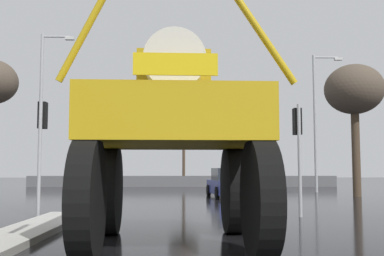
# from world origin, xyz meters

# --- Properties ---
(ground_plane) EXTENTS (120.00, 120.00, 0.00)m
(ground_plane) POSITION_xyz_m (0.00, 18.00, 0.00)
(ground_plane) COLOR black
(median_island) EXTENTS (1.20, 9.59, 0.15)m
(median_island) POSITION_xyz_m (-3.43, 6.44, 0.07)
(median_island) COLOR #B2AFA8
(median_island) RESTS_ON ground
(oversize_sprayer) EXTENTS (3.97, 5.35, 4.48)m
(oversize_sprayer) POSITION_xyz_m (-0.12, 5.67, 2.18)
(oversize_sprayer) COLOR black
(oversize_sprayer) RESTS_ON ground
(sedan_ahead) EXTENTS (2.22, 4.26, 1.52)m
(sedan_ahead) POSITION_xyz_m (2.46, 21.39, 0.71)
(sedan_ahead) COLOR navy
(sedan_ahead) RESTS_ON ground
(traffic_signal_near_left) EXTENTS (0.24, 0.54, 3.67)m
(traffic_signal_near_left) POSITION_xyz_m (-4.35, 11.10, 2.68)
(traffic_signal_near_left) COLOR #A8AAAF
(traffic_signal_near_left) RESTS_ON ground
(traffic_signal_near_right) EXTENTS (0.24, 0.54, 3.49)m
(traffic_signal_near_right) POSITION_xyz_m (3.68, 11.11, 2.55)
(traffic_signal_near_right) COLOR #A8AAAF
(traffic_signal_near_right) RESTS_ON ground
(streetlight_far_left) EXTENTS (1.86, 0.24, 9.03)m
(streetlight_far_left) POSITION_xyz_m (-7.72, 22.59, 4.97)
(streetlight_far_left) COLOR #A8AAAF
(streetlight_far_left) RESTS_ON ground
(streetlight_far_right) EXTENTS (1.94, 0.24, 8.82)m
(streetlight_far_right) POSITION_xyz_m (8.64, 26.43, 4.87)
(streetlight_far_right) COLOR #A8AAAF
(streetlight_far_right) RESTS_ON ground
(bare_tree_right) EXTENTS (3.20, 3.20, 7.16)m
(bare_tree_right) POSITION_xyz_m (9.37, 21.72, 5.69)
(bare_tree_right) COLOR #473828
(bare_tree_right) RESTS_ON ground
(bare_tree_far_center) EXTENTS (2.74, 2.74, 6.75)m
(bare_tree_far_center) POSITION_xyz_m (0.11, 38.27, 5.54)
(bare_tree_far_center) COLOR #473828
(bare_tree_far_center) RESTS_ON ground
(roadside_barrier) EXTENTS (25.56, 0.24, 0.90)m
(roadside_barrier) POSITION_xyz_m (0.00, 35.79, 0.45)
(roadside_barrier) COLOR #59595B
(roadside_barrier) RESTS_ON ground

